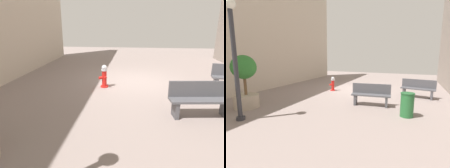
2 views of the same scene
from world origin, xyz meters
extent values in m
plane|color=gray|center=(0.00, 0.00, 0.00)|extent=(23.40, 23.40, 0.00)
cube|color=beige|center=(5.68, 2.70, 4.79)|extent=(0.70, 18.00, 9.58)
cylinder|color=red|center=(1.26, 0.90, 0.03)|extent=(0.31, 0.31, 0.05)
cylinder|color=red|center=(1.26, 0.90, 0.35)|extent=(0.18, 0.18, 0.60)
cylinder|color=silver|center=(1.26, 0.90, 0.68)|extent=(0.23, 0.23, 0.06)
sphere|color=silver|center=(1.26, 0.90, 0.77)|extent=(0.21, 0.21, 0.21)
cylinder|color=red|center=(1.20, 1.02, 0.42)|extent=(0.13, 0.15, 0.08)
cylinder|color=red|center=(1.32, 0.78, 0.42)|extent=(0.13, 0.15, 0.08)
cylinder|color=red|center=(1.39, 0.97, 0.38)|extent=(0.17, 0.16, 0.11)
cube|color=#4C4C51|center=(-4.24, 0.97, 0.23)|extent=(0.16, 0.41, 0.45)
cube|color=#4C4C51|center=(-2.94, 0.75, 0.23)|extent=(0.16, 0.41, 0.45)
cube|color=#4C4C51|center=(-3.59, 0.86, 0.48)|extent=(1.70, 0.71, 0.06)
cube|color=#4C4C51|center=(-3.62, 0.67, 0.73)|extent=(1.64, 0.33, 0.44)
cube|color=#4C4C51|center=(-2.33, 3.15, 0.23)|extent=(0.14, 0.40, 0.45)
cube|color=#4C4C51|center=(-1.00, 3.31, 0.23)|extent=(0.14, 0.40, 0.45)
cube|color=#4C4C51|center=(-1.66, 3.23, 0.48)|extent=(1.72, 0.63, 0.06)
cube|color=#4C4C51|center=(-1.64, 3.04, 0.73)|extent=(1.67, 0.25, 0.44)
cylinder|color=tan|center=(3.07, 5.60, 0.28)|extent=(0.99, 0.99, 0.56)
cylinder|color=brown|center=(3.07, 5.60, 0.99)|extent=(0.11, 0.11, 0.86)
sphere|color=#2D722D|center=(3.07, 5.60, 1.72)|extent=(0.98, 0.98, 0.98)
cylinder|color=#2D2D33|center=(2.04, 6.67, 0.06)|extent=(0.28, 0.28, 0.12)
cylinder|color=#2D2D33|center=(2.04, 6.67, 1.88)|extent=(0.14, 0.14, 3.51)
sphere|color=white|center=(2.04, 6.67, 3.76)|extent=(0.36, 0.36, 0.36)
cylinder|color=#266633|center=(-3.16, 4.06, 0.42)|extent=(0.46, 0.46, 0.83)
cylinder|color=#1E5128|center=(-3.16, 4.06, 0.85)|extent=(0.48, 0.48, 0.04)
camera|label=1|loc=(0.16, 8.49, 2.48)|focal=32.96mm
camera|label=2|loc=(-3.20, 10.37, 2.16)|focal=27.00mm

